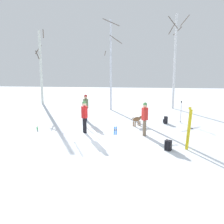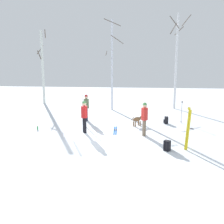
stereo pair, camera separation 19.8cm
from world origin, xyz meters
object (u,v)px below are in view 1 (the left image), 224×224
object	(u,v)px
dog	(137,119)
water_bottle_0	(37,128)
birch_tree_1	(111,64)
person_2	(145,117)
backpack_1	(165,120)
ski_pair_lying_1	(115,130)
ski_pair_planted_1	(82,109)
ski_pair_lying_0	(191,129)
ski_pair_planted_0	(189,129)
backpack_0	(168,145)
birch_tree_0	(41,67)
birch_tree_2	(175,60)
person_0	(86,106)
person_1	(84,115)
ski_poles_0	(181,111)

from	to	relation	value
dog	water_bottle_0	world-z (taller)	dog
birch_tree_1	person_2	bearing A→B (deg)	-71.20
birch_tree_1	backpack_1	bearing A→B (deg)	-49.47
ski_pair_lying_1	ski_pair_planted_1	bearing A→B (deg)	146.64
backpack_1	ski_pair_planted_1	bearing A→B (deg)	-173.16
person_2	dog	xyz separation A→B (m)	(-0.37, 2.05, -0.59)
backpack_1	water_bottle_0	distance (m)	7.68
person_2	ski_pair_lying_0	world-z (taller)	person_2
ski_pair_planted_0	ski_pair_lying_1	xyz separation A→B (m)	(-3.36, 2.89, -0.91)
dog	backpack_0	size ratio (longest dim) A/B	1.56
birch_tree_0	birch_tree_1	world-z (taller)	birch_tree_1
birch_tree_1	birch_tree_2	bearing A→B (deg)	13.18
ski_pair_lying_0	backpack_1	xyz separation A→B (m)	(-1.29, 1.26, 0.20)
person_0	person_2	distance (m)	4.86
backpack_1	birch_tree_1	bearing A→B (deg)	130.53
ski_pair_lying_1	backpack_1	distance (m)	3.60
person_1	person_2	bearing A→B (deg)	-3.82
ski_pair_lying_1	person_0	bearing A→B (deg)	132.43
person_1	backpack_0	world-z (taller)	person_1
person_0	birch_tree_2	bearing A→B (deg)	40.96
ski_poles_0	birch_tree_0	world-z (taller)	birch_tree_0
ski_pair_planted_0	birch_tree_1	world-z (taller)	birch_tree_1
person_0	ski_pair_lying_0	xyz separation A→B (m)	(6.37, -1.54, -0.97)
ski_pair_planted_0	ski_pair_lying_0	world-z (taller)	ski_pair_planted_0
dog	ski_poles_0	world-z (taller)	ski_poles_0
ski_poles_0	backpack_1	size ratio (longest dim) A/B	3.13
person_0	birch_tree_1	distance (m)	5.19
water_bottle_0	birch_tree_2	bearing A→B (deg)	43.59
backpack_0	birch_tree_0	xyz separation A→B (m)	(-10.34, 12.43, 3.25)
person_1	water_bottle_0	bearing A→B (deg)	174.09
ski_pair_lying_0	backpack_1	distance (m)	1.81
backpack_1	birch_tree_0	xyz separation A→B (m)	(-10.77, 7.34, 3.25)
birch_tree_1	ski_pair_planted_1	bearing A→B (deg)	-103.26
ski_pair_lying_1	backpack_1	size ratio (longest dim) A/B	3.90
ski_pair_lying_0	backpack_0	size ratio (longest dim) A/B	3.21
person_2	backpack_1	bearing A→B (deg)	64.31
ski_pair_planted_1	birch_tree_2	distance (m)	9.53
person_1	person_0	bearing A→B (deg)	100.45
dog	ski_poles_0	bearing A→B (deg)	21.99
person_0	ski_pair_lying_1	size ratio (longest dim) A/B	1.00
person_0	dog	bearing A→B (deg)	-18.13
dog	ski_pair_planted_1	bearing A→B (deg)	176.77
ski_pair_lying_0	birch_tree_0	xyz separation A→B (m)	(-12.06, 8.60, 3.45)
backpack_0	birch_tree_2	world-z (taller)	birch_tree_2
dog	ski_pair_lying_0	world-z (taller)	dog
dog	birch_tree_2	bearing A→B (deg)	65.60
ski_poles_0	water_bottle_0	bearing A→B (deg)	-162.22
person_1	water_bottle_0	world-z (taller)	person_1
ski_pair_planted_0	ski_pair_lying_1	size ratio (longest dim) A/B	1.08
person_0	dog	world-z (taller)	person_0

